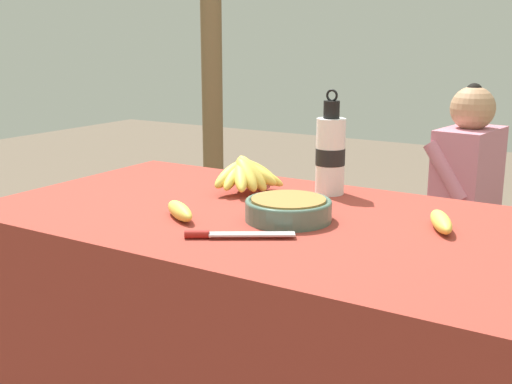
{
  "coord_description": "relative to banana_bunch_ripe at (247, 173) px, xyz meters",
  "views": [
    {
      "loc": [
        0.81,
        -1.36,
        1.23
      ],
      "look_at": [
        -0.06,
        0.05,
        0.83
      ],
      "focal_mm": 45.0,
      "sensor_mm": 36.0,
      "label": 1
    }
  ],
  "objects": [
    {
      "name": "market_counter",
      "position": [
        0.17,
        -0.18,
        -0.45
      ],
      "size": [
        1.45,
        0.82,
        0.79
      ],
      "color": "maroon",
      "rests_on": "ground_plane"
    },
    {
      "name": "support_post_near",
      "position": [
        -1.16,
        1.45,
        0.53
      ],
      "size": [
        0.12,
        0.12,
        2.74
      ],
      "color": "brown",
      "rests_on": "ground_plane"
    },
    {
      "name": "knife",
      "position": [
        0.2,
        -0.41,
        -0.05
      ],
      "size": [
        0.22,
        0.15,
        0.02
      ],
      "rotation": [
        0.0,
        0.0,
        0.56
      ],
      "color": "#BCBCC1",
      "rests_on": "market_counter"
    },
    {
      "name": "loose_banana_side",
      "position": [
        0.59,
        -0.09,
        -0.04
      ],
      "size": [
        0.11,
        0.16,
        0.04
      ],
      "rotation": [
        0.0,
        0.0,
        -1.1
      ],
      "color": "#E0C64C",
      "rests_on": "market_counter"
    },
    {
      "name": "seated_vendor",
      "position": [
        0.31,
        1.19,
        -0.25
      ],
      "size": [
        0.43,
        0.41,
        1.05
      ],
      "rotation": [
        0.0,
        0.0,
        3.01
      ],
      "color": "#473828",
      "rests_on": "ground_plane"
    },
    {
      "name": "banana_bunch_green",
      "position": [
        -0.16,
        1.22,
        -0.4
      ],
      "size": [
        0.14,
        0.21,
        0.11
      ],
      "color": "#4C381E",
      "rests_on": "wooden_bench"
    },
    {
      "name": "water_bottle",
      "position": [
        0.21,
        0.11,
        0.06
      ],
      "size": [
        0.08,
        0.08,
        0.3
      ],
      "color": "white",
      "rests_on": "market_counter"
    },
    {
      "name": "serving_bowl",
      "position": [
        0.25,
        -0.2,
        -0.03
      ],
      "size": [
        0.22,
        0.22,
        0.06
      ],
      "color": "#4C6B5B",
      "rests_on": "market_counter"
    },
    {
      "name": "loose_banana_front",
      "position": [
        0.01,
        -0.33,
        -0.04
      ],
      "size": [
        0.15,
        0.12,
        0.04
      ],
      "rotation": [
        0.0,
        0.0,
        -0.6
      ],
      "color": "#E0C64C",
      "rests_on": "market_counter"
    },
    {
      "name": "banana_bunch_ripe",
      "position": [
        0.0,
        0.0,
        0.0
      ],
      "size": [
        0.17,
        0.26,
        0.12
      ],
      "color": "#4C381E",
      "rests_on": "market_counter"
    },
    {
      "name": "wooden_bench",
      "position": [
        0.19,
        1.22,
        -0.52
      ],
      "size": [
        1.37,
        0.32,
        0.4
      ],
      "color": "brown",
      "rests_on": "ground_plane"
    }
  ]
}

